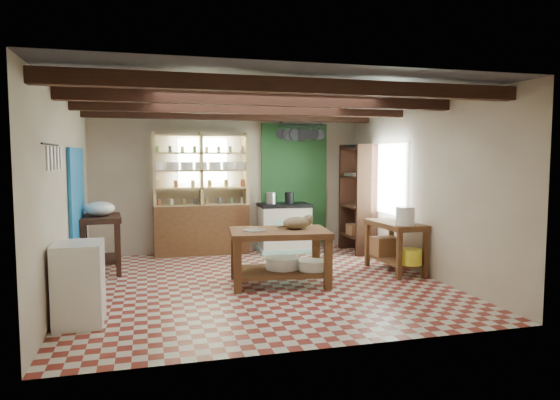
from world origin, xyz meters
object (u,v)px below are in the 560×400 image
object	(u,v)px
stove	(284,228)
prep_table	(101,244)
work_table	(279,257)
cat	(296,223)
white_cabinet	(79,283)
right_counter	(395,247)

from	to	relation	value
stove	prep_table	bearing A→B (deg)	-163.40
work_table	cat	size ratio (longest dim) A/B	3.52
prep_table	cat	size ratio (longest dim) A/B	2.29
prep_table	cat	distance (m)	3.07
white_cabinet	right_counter	bearing A→B (deg)	16.73
stove	cat	distance (m)	2.33
prep_table	right_counter	world-z (taller)	prep_table
right_counter	cat	xyz separation A→B (m)	(-1.67, -0.24, 0.46)
work_table	prep_table	xyz separation A→B (m)	(-2.46, 1.39, 0.06)
stove	white_cabinet	size ratio (longest dim) A/B	1.06
stove	prep_table	xyz separation A→B (m)	(-3.16, -0.88, -0.02)
work_table	cat	bearing A→B (deg)	11.31
prep_table	right_counter	distance (m)	4.52
stove	right_counter	bearing A→B (deg)	-57.55
work_table	stove	bearing A→B (deg)	79.58
cat	white_cabinet	bearing A→B (deg)	-161.92
white_cabinet	cat	xyz separation A→B (m)	(2.73, 1.07, 0.41)
cat	prep_table	bearing A→B (deg)	149.88
work_table	white_cabinet	xyz separation A→B (m)	(-2.48, -1.05, 0.05)
work_table	white_cabinet	size ratio (longest dim) A/B	1.54
right_counter	cat	world-z (taller)	cat
stove	right_counter	world-z (taller)	stove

